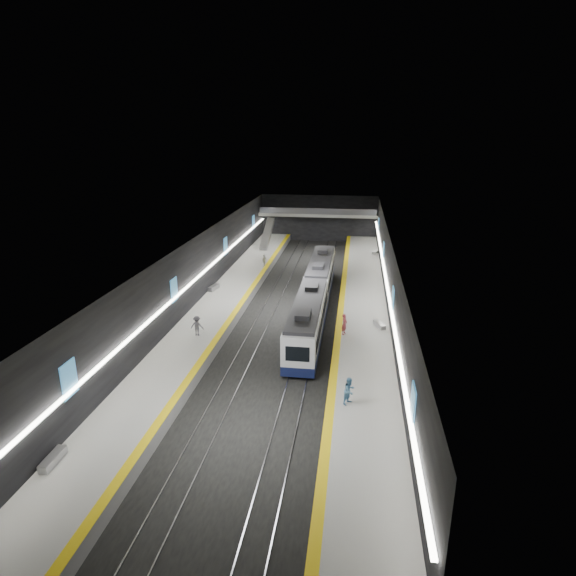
% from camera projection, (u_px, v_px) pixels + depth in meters
% --- Properties ---
extents(ground, '(70.00, 70.00, 0.00)m').
position_uv_depth(ground, '(292.00, 310.00, 51.98)').
color(ground, black).
rests_on(ground, ground).
extents(ceiling, '(20.00, 70.00, 0.04)m').
position_uv_depth(ceiling, '(292.00, 238.00, 49.49)').
color(ceiling, beige).
rests_on(ceiling, wall_left).
extents(wall_left, '(0.04, 70.00, 8.00)m').
position_uv_depth(wall_left, '(201.00, 271.00, 52.08)').
color(wall_left, black).
rests_on(wall_left, ground).
extents(wall_right, '(0.04, 70.00, 8.00)m').
position_uv_depth(wall_right, '(388.00, 279.00, 49.38)').
color(wall_right, black).
rests_on(wall_right, ground).
extents(wall_back, '(20.00, 0.04, 8.00)m').
position_uv_depth(wall_back, '(319.00, 218.00, 83.66)').
color(wall_back, black).
rests_on(wall_back, ground).
extents(wall_front, '(20.00, 0.04, 8.00)m').
position_uv_depth(wall_front, '(165.00, 541.00, 17.80)').
color(wall_front, black).
rests_on(wall_front, ground).
extents(platform_left, '(5.00, 70.00, 1.00)m').
position_uv_depth(platform_left, '(224.00, 303.00, 52.83)').
color(platform_left, slate).
rests_on(platform_left, ground).
extents(tile_surface_left, '(5.00, 70.00, 0.02)m').
position_uv_depth(tile_surface_left, '(224.00, 298.00, 52.67)').
color(tile_surface_left, '#9D9D98').
rests_on(tile_surface_left, platform_left).
extents(tactile_strip_left, '(0.60, 70.00, 0.02)m').
position_uv_depth(tactile_strip_left, '(244.00, 299.00, 52.37)').
color(tactile_strip_left, yellow).
rests_on(tactile_strip_left, platform_left).
extents(platform_right, '(5.00, 70.00, 1.00)m').
position_uv_depth(platform_right, '(362.00, 309.00, 50.81)').
color(platform_right, slate).
rests_on(platform_right, ground).
extents(tile_surface_right, '(5.00, 70.00, 0.02)m').
position_uv_depth(tile_surface_right, '(362.00, 305.00, 50.65)').
color(tile_surface_right, '#9D9D98').
rests_on(tile_surface_right, platform_right).
extents(tactile_strip_right, '(0.60, 70.00, 0.02)m').
position_uv_depth(tactile_strip_right, '(341.00, 304.00, 50.94)').
color(tactile_strip_right, yellow).
rests_on(tactile_strip_right, platform_right).
extents(rails, '(6.52, 70.00, 0.12)m').
position_uv_depth(rails, '(292.00, 310.00, 51.96)').
color(rails, gray).
rests_on(rails, ground).
extents(train, '(2.69, 30.05, 3.60)m').
position_uv_depth(train, '(315.00, 293.00, 50.63)').
color(train, '#0F1539').
rests_on(train, ground).
extents(ad_posters, '(19.94, 53.50, 2.20)m').
position_uv_depth(ad_posters, '(293.00, 268.00, 51.52)').
color(ad_posters, teal).
rests_on(ad_posters, wall_left).
extents(cove_light_left, '(0.25, 68.60, 0.12)m').
position_uv_depth(cove_light_left, '(203.00, 273.00, 52.12)').
color(cove_light_left, white).
rests_on(cove_light_left, wall_left).
extents(cove_light_right, '(0.25, 68.60, 0.12)m').
position_uv_depth(cove_light_right, '(386.00, 281.00, 49.47)').
color(cove_light_right, white).
rests_on(cove_light_right, wall_right).
extents(mezzanine_bridge, '(20.00, 3.00, 1.50)m').
position_uv_depth(mezzanine_bridge, '(318.00, 214.00, 81.39)').
color(mezzanine_bridge, gray).
rests_on(mezzanine_bridge, wall_left).
extents(escalator, '(1.20, 7.50, 3.92)m').
position_uv_depth(escalator, '(267.00, 234.00, 76.55)').
color(escalator, '#99999E').
rests_on(escalator, platform_left).
extents(bench_left_near, '(0.58, 1.99, 0.49)m').
position_uv_depth(bench_left_near, '(53.00, 459.00, 26.47)').
color(bench_left_near, '#99999E').
rests_on(bench_left_near, platform_left).
extents(bench_left_far, '(0.93, 2.05, 0.48)m').
position_uv_depth(bench_left_far, '(214.00, 288.00, 55.52)').
color(bench_left_far, '#99999E').
rests_on(bench_left_far, platform_left).
extents(bench_right_near, '(1.15, 1.85, 0.44)m').
position_uv_depth(bench_right_near, '(379.00, 325.00, 44.93)').
color(bench_right_near, '#99999E').
rests_on(bench_right_near, platform_right).
extents(bench_right_far, '(1.11, 1.86, 0.44)m').
position_uv_depth(bench_right_far, '(375.00, 252.00, 71.83)').
color(bench_right_far, '#99999E').
rests_on(bench_right_far, platform_right).
extents(passenger_right_a, '(0.66, 0.81, 1.90)m').
position_uv_depth(passenger_right_a, '(344.00, 324.00, 43.12)').
color(passenger_right_a, '#C44952').
rests_on(passenger_right_a, platform_right).
extents(passenger_right_b, '(1.13, 1.17, 1.91)m').
position_uv_depth(passenger_right_b, '(349.00, 391.00, 32.06)').
color(passenger_right_b, '#5287B2').
rests_on(passenger_right_b, platform_right).
extents(passenger_left_a, '(0.73, 1.04, 1.65)m').
position_uv_depth(passenger_left_a, '(264.00, 261.00, 64.88)').
color(passenger_left_a, '#BAB9AA').
rests_on(passenger_left_a, platform_left).
extents(passenger_left_b, '(1.21, 0.72, 1.83)m').
position_uv_depth(passenger_left_b, '(197.00, 326.00, 42.85)').
color(passenger_left_b, '#47474F').
rests_on(passenger_left_b, platform_left).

